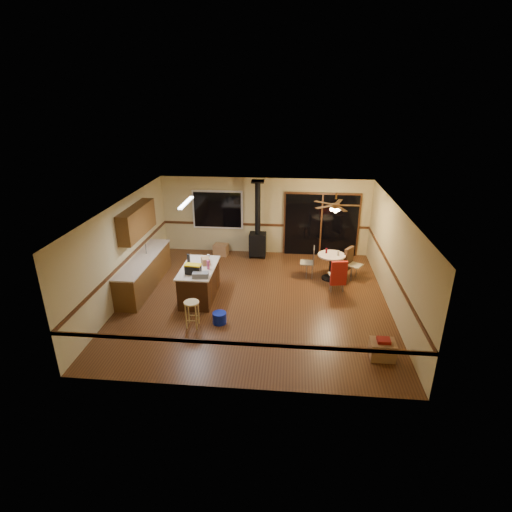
# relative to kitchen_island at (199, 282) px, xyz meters

# --- Properties ---
(floor) EXTENTS (7.00, 7.00, 0.00)m
(floor) POSITION_rel_kitchen_island_xyz_m (1.50, 0.00, -0.45)
(floor) COLOR #532E17
(floor) RESTS_ON ground
(ceiling) EXTENTS (7.00, 7.00, 0.00)m
(ceiling) POSITION_rel_kitchen_island_xyz_m (1.50, 0.00, 2.15)
(ceiling) COLOR silver
(ceiling) RESTS_ON ground
(wall_back) EXTENTS (7.00, 0.00, 7.00)m
(wall_back) POSITION_rel_kitchen_island_xyz_m (1.50, 3.50, 0.85)
(wall_back) COLOR tan
(wall_back) RESTS_ON ground
(wall_front) EXTENTS (7.00, 0.00, 7.00)m
(wall_front) POSITION_rel_kitchen_island_xyz_m (1.50, -3.50, 0.85)
(wall_front) COLOR tan
(wall_front) RESTS_ON ground
(wall_left) EXTENTS (0.00, 7.00, 7.00)m
(wall_left) POSITION_rel_kitchen_island_xyz_m (-2.00, 0.00, 0.85)
(wall_left) COLOR tan
(wall_left) RESTS_ON ground
(wall_right) EXTENTS (0.00, 7.00, 7.00)m
(wall_right) POSITION_rel_kitchen_island_xyz_m (5.00, 0.00, 0.85)
(wall_right) COLOR tan
(wall_right) RESTS_ON ground
(chair_rail) EXTENTS (7.00, 7.00, 0.08)m
(chair_rail) POSITION_rel_kitchen_island_xyz_m (1.50, 0.00, 0.55)
(chair_rail) COLOR #472511
(chair_rail) RESTS_ON ground
(window) EXTENTS (1.72, 0.10, 1.32)m
(window) POSITION_rel_kitchen_island_xyz_m (-0.10, 3.45, 1.05)
(window) COLOR black
(window) RESTS_ON ground
(sliding_door) EXTENTS (2.52, 0.10, 2.10)m
(sliding_door) POSITION_rel_kitchen_island_xyz_m (3.40, 3.45, 0.60)
(sliding_door) COLOR black
(sliding_door) RESTS_ON ground
(lower_cabinets) EXTENTS (0.60, 3.00, 0.86)m
(lower_cabinets) POSITION_rel_kitchen_island_xyz_m (-1.70, 0.50, -0.02)
(lower_cabinets) COLOR brown
(lower_cabinets) RESTS_ON ground
(countertop) EXTENTS (0.64, 3.04, 0.04)m
(countertop) POSITION_rel_kitchen_island_xyz_m (-1.70, 0.50, 0.43)
(countertop) COLOR beige
(countertop) RESTS_ON lower_cabinets
(upper_cabinets) EXTENTS (0.35, 2.00, 0.80)m
(upper_cabinets) POSITION_rel_kitchen_island_xyz_m (-1.83, 0.70, 1.45)
(upper_cabinets) COLOR brown
(upper_cabinets) RESTS_ON ground
(kitchen_island) EXTENTS (0.88, 1.68, 0.90)m
(kitchen_island) POSITION_rel_kitchen_island_xyz_m (0.00, 0.00, 0.00)
(kitchen_island) COLOR #351C0D
(kitchen_island) RESTS_ON ground
(wood_stove) EXTENTS (0.55, 0.50, 2.52)m
(wood_stove) POSITION_rel_kitchen_island_xyz_m (1.30, 3.05, 0.28)
(wood_stove) COLOR black
(wood_stove) RESTS_ON ground
(ceiling_fan) EXTENTS (0.24, 0.24, 0.55)m
(ceiling_fan) POSITION_rel_kitchen_island_xyz_m (3.61, 1.51, 1.76)
(ceiling_fan) COLOR brown
(ceiling_fan) RESTS_ON ceiling
(fluorescent_strip) EXTENTS (0.10, 1.20, 0.04)m
(fluorescent_strip) POSITION_rel_kitchen_island_xyz_m (-0.30, 0.30, 2.11)
(fluorescent_strip) COLOR white
(fluorescent_strip) RESTS_ON ceiling
(toolbox_grey) EXTENTS (0.42, 0.26, 0.12)m
(toolbox_grey) POSITION_rel_kitchen_island_xyz_m (0.19, -0.60, 0.51)
(toolbox_grey) COLOR slate
(toolbox_grey) RESTS_ON kitchen_island
(toolbox_black) EXTENTS (0.41, 0.24, 0.22)m
(toolbox_black) POSITION_rel_kitchen_island_xyz_m (-0.04, -0.41, 0.56)
(toolbox_black) COLOR black
(toolbox_black) RESTS_ON kitchen_island
(toolbox_yellow_lid) EXTENTS (0.43, 0.25, 0.03)m
(toolbox_yellow_lid) POSITION_rel_kitchen_island_xyz_m (-0.04, -0.41, 0.68)
(toolbox_yellow_lid) COLOR gold
(toolbox_yellow_lid) RESTS_ON toolbox_black
(box_on_island) EXTENTS (0.29, 0.33, 0.18)m
(box_on_island) POSITION_rel_kitchen_island_xyz_m (0.15, 0.20, 0.54)
(box_on_island) COLOR olive
(box_on_island) RESTS_ON kitchen_island
(bottle_dark) EXTENTS (0.09, 0.09, 0.30)m
(bottle_dark) POSITION_rel_kitchen_island_xyz_m (-0.29, 0.14, 0.60)
(bottle_dark) COLOR black
(bottle_dark) RESTS_ON kitchen_island
(bottle_pink) EXTENTS (0.09, 0.09, 0.24)m
(bottle_pink) POSITION_rel_kitchen_island_xyz_m (0.29, -0.09, 0.57)
(bottle_pink) COLOR #D84C8C
(bottle_pink) RESTS_ON kitchen_island
(bottle_white) EXTENTS (0.08, 0.08, 0.19)m
(bottle_white) POSITION_rel_kitchen_island_xyz_m (0.18, 0.42, 0.54)
(bottle_white) COLOR white
(bottle_white) RESTS_ON kitchen_island
(bar_stool) EXTENTS (0.44, 0.44, 0.66)m
(bar_stool) POSITION_rel_kitchen_island_xyz_m (0.15, -1.45, -0.12)
(bar_stool) COLOR tan
(bar_stool) RESTS_ON floor
(blue_bucket) EXTENTS (0.43, 0.43, 0.28)m
(blue_bucket) POSITION_rel_kitchen_island_xyz_m (0.76, -1.25, -0.31)
(blue_bucket) COLOR #0B1DA1
(blue_bucket) RESTS_ON floor
(dining_table) EXTENTS (0.81, 0.81, 0.78)m
(dining_table) POSITION_rel_kitchen_island_xyz_m (3.61, 1.51, 0.07)
(dining_table) COLOR black
(dining_table) RESTS_ON ground
(glass_red) EXTENTS (0.06, 0.06, 0.15)m
(glass_red) POSITION_rel_kitchen_island_xyz_m (3.46, 1.61, 0.40)
(glass_red) COLOR #590C14
(glass_red) RESTS_ON dining_table
(glass_cream) EXTENTS (0.08, 0.08, 0.15)m
(glass_cream) POSITION_rel_kitchen_island_xyz_m (3.79, 1.46, 0.40)
(glass_cream) COLOR beige
(glass_cream) RESTS_ON dining_table
(chair_left) EXTENTS (0.43, 0.42, 0.51)m
(chair_left) POSITION_rel_kitchen_island_xyz_m (3.02, 1.61, 0.14)
(chair_left) COLOR tan
(chair_left) RESTS_ON ground
(chair_near) EXTENTS (0.49, 0.52, 0.70)m
(chair_near) POSITION_rel_kitchen_island_xyz_m (3.74, 0.63, 0.14)
(chair_near) COLOR tan
(chair_near) RESTS_ON ground
(chair_right) EXTENTS (0.62, 0.60, 0.70)m
(chair_right) POSITION_rel_kitchen_island_xyz_m (4.16, 1.67, 0.14)
(chair_right) COLOR tan
(chair_right) RESTS_ON ground
(box_under_window) EXTENTS (0.52, 0.44, 0.38)m
(box_under_window) POSITION_rel_kitchen_island_xyz_m (0.03, 3.10, -0.26)
(box_under_window) COLOR olive
(box_under_window) RESTS_ON floor
(box_corner_a) EXTENTS (0.52, 0.44, 0.39)m
(box_corner_a) POSITION_rel_kitchen_island_xyz_m (4.39, -2.28, -0.26)
(box_corner_a) COLOR olive
(box_corner_a) RESTS_ON floor
(box_corner_b) EXTENTS (0.47, 0.44, 0.32)m
(box_corner_b) POSITION_rel_kitchen_island_xyz_m (4.45, -2.21, -0.29)
(box_corner_b) COLOR olive
(box_corner_b) RESTS_ON floor
(box_small_red) EXTENTS (0.27, 0.23, 0.07)m
(box_small_red) POSITION_rel_kitchen_island_xyz_m (4.39, -2.28, -0.03)
(box_small_red) COLOR maroon
(box_small_red) RESTS_ON box_corner_a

